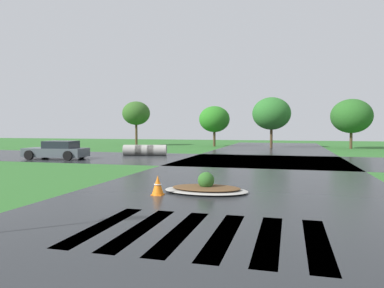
{
  "coord_description": "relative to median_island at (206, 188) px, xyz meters",
  "views": [
    {
      "loc": [
        1.72,
        -2.74,
        2.17
      ],
      "look_at": [
        -2.77,
        13.81,
        1.39
      ],
      "focal_mm": 33.7,
      "sensor_mm": 36.0,
      "label": 1
    }
  ],
  "objects": [
    {
      "name": "asphalt_roadway",
      "position": [
        0.98,
        0.99,
        -0.14
      ],
      "size": [
        10.71,
        80.0,
        0.01
      ],
      "primitive_type": "cube",
      "color": "#232628",
      "rests_on": "ground"
    },
    {
      "name": "asphalt_cross_road",
      "position": [
        0.98,
        12.23,
        -0.14
      ],
      "size": [
        90.0,
        9.64,
        0.01
      ],
      "primitive_type": "cube",
      "color": "#232628",
      "rests_on": "ground"
    },
    {
      "name": "crosswalk_stripes",
      "position": [
        0.98,
        -4.64,
        -0.14
      ],
      "size": [
        4.95,
        3.32,
        0.01
      ],
      "color": "white",
      "rests_on": "ground"
    },
    {
      "name": "median_island",
      "position": [
        0.0,
        0.0,
        0.0
      ],
      "size": [
        2.85,
        1.79,
        0.68
      ],
      "color": "#9E9B93",
      "rests_on": "ground"
    },
    {
      "name": "car_blue_compact",
      "position": [
        -12.82,
        9.77,
        0.45
      ],
      "size": [
        4.34,
        2.32,
        1.26
      ],
      "rotation": [
        0.0,
        0.0,
        3.22
      ],
      "color": "#4C545B",
      "rests_on": "ground"
    },
    {
      "name": "drainage_pipe_stack",
      "position": [
        -8.22,
        14.42,
        0.28
      ],
      "size": [
        3.47,
        1.57,
        0.83
      ],
      "color": "#9E9B93",
      "rests_on": "ground"
    },
    {
      "name": "traffic_cone",
      "position": [
        -1.38,
        -0.93,
        0.17
      ],
      "size": [
        0.41,
        0.41,
        0.63
      ],
      "color": "orange",
      "rests_on": "ground"
    },
    {
      "name": "background_treeline",
      "position": [
        5.13,
        28.1,
        3.45
      ],
      "size": [
        42.04,
        6.23,
        5.59
      ],
      "color": "#4C3823",
      "rests_on": "ground"
    }
  ]
}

